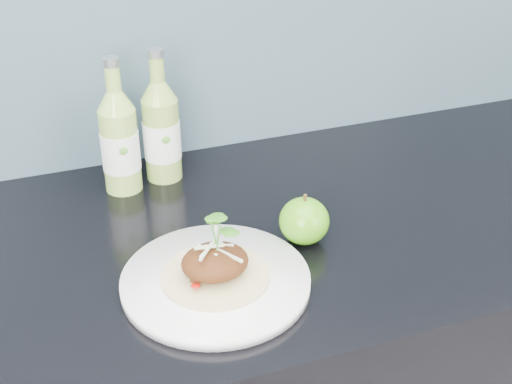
% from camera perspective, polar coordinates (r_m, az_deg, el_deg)
% --- Properties ---
extents(dinner_plate, '(0.32, 0.32, 0.02)m').
position_cam_1_polar(dinner_plate, '(0.98, -3.25, -7.15)').
color(dinner_plate, white).
rests_on(dinner_plate, kitchen_counter).
extents(pork_taco, '(0.15, 0.15, 0.10)m').
position_cam_1_polar(pork_taco, '(0.96, -3.31, -5.44)').
color(pork_taco, tan).
rests_on(pork_taco, dinner_plate).
extents(green_apple, '(0.08, 0.08, 0.08)m').
position_cam_1_polar(green_apple, '(1.05, 3.88, -2.32)').
color(green_apple, '#40800E').
rests_on(green_apple, kitchen_counter).
extents(cider_bottle_left, '(0.08, 0.08, 0.23)m').
position_cam_1_polar(cider_bottle_left, '(1.18, -10.86, 3.99)').
color(cider_bottle_left, '#93BC4E').
rests_on(cider_bottle_left, kitchen_counter).
extents(cider_bottle_right, '(0.08, 0.08, 0.23)m').
position_cam_1_polar(cider_bottle_right, '(1.21, -7.57, 4.87)').
color(cider_bottle_right, '#87A946').
rests_on(cider_bottle_right, kitchen_counter).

